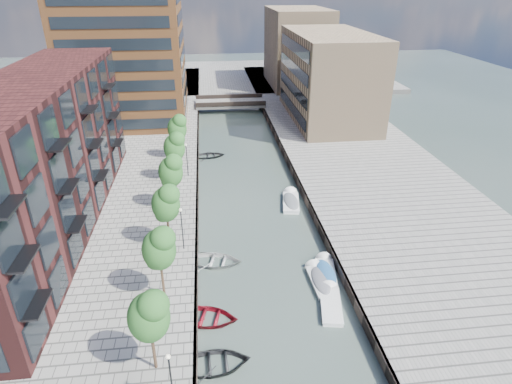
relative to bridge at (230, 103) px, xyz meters
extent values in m
plane|color=#38473F|center=(0.00, -32.00, -1.39)|extent=(300.00, 300.00, 0.00)
cube|color=gray|center=(16.00, -32.00, -0.89)|extent=(20.00, 140.00, 1.00)
cube|color=#332823|center=(-6.10, -32.00, -0.89)|extent=(0.25, 140.00, 1.00)
cube|color=#332823|center=(6.10, -32.00, -0.89)|extent=(0.25, 140.00, 1.00)
cube|color=gray|center=(0.00, 28.00, -0.89)|extent=(80.00, 40.00, 1.00)
cube|color=#331413|center=(-20.00, -42.00, 6.61)|extent=(8.00, 38.00, 14.00)
cube|color=brown|center=(-17.00, -7.00, 14.61)|extent=(18.00, 18.00, 30.00)
cube|color=tan|center=(16.00, -10.00, 6.61)|extent=(12.00, 25.00, 14.00)
cube|color=tan|center=(16.00, 16.00, 7.61)|extent=(12.00, 20.00, 16.00)
cube|color=gray|center=(0.00, 0.00, -0.09)|extent=(13.00, 6.00, 0.60)
cube|color=#332823|center=(0.00, -2.80, 0.51)|extent=(13.00, 0.40, 0.80)
cube|color=#332823|center=(0.00, 2.80, 0.51)|extent=(13.00, 0.40, 0.80)
cylinder|color=#382619|center=(-8.50, -61.00, 1.21)|extent=(0.20, 0.20, 3.20)
ellipsoid|color=#1F541F|center=(-8.50, -61.00, 3.93)|extent=(2.50, 2.50, 3.25)
cylinder|color=#382619|center=(-8.50, -54.00, 1.21)|extent=(0.20, 0.20, 3.20)
ellipsoid|color=#1F541F|center=(-8.50, -54.00, 3.93)|extent=(2.50, 2.50, 3.25)
cylinder|color=#382619|center=(-8.50, -47.00, 1.21)|extent=(0.20, 0.20, 3.20)
ellipsoid|color=#1F541F|center=(-8.50, -47.00, 3.93)|extent=(2.50, 2.50, 3.25)
cylinder|color=#382619|center=(-8.50, -40.00, 1.21)|extent=(0.20, 0.20, 3.20)
ellipsoid|color=#1F541F|center=(-8.50, -40.00, 3.93)|extent=(2.50, 2.50, 3.25)
cylinder|color=#382619|center=(-8.50, -33.00, 1.21)|extent=(0.20, 0.20, 3.20)
ellipsoid|color=#1F541F|center=(-8.50, -33.00, 3.93)|extent=(2.50, 2.50, 3.25)
cylinder|color=#382619|center=(-8.50, -26.00, 1.21)|extent=(0.20, 0.20, 3.20)
ellipsoid|color=#1F541F|center=(-8.50, -26.00, 3.93)|extent=(2.50, 2.50, 3.25)
cylinder|color=black|center=(-7.20, -64.00, 1.61)|extent=(0.10, 0.10, 4.00)
sphere|color=#FFF2CC|center=(-7.20, -64.00, 3.61)|extent=(0.24, 0.24, 0.24)
cylinder|color=black|center=(-7.20, -48.00, 1.61)|extent=(0.10, 0.10, 4.00)
sphere|color=#FFF2CC|center=(-7.20, -48.00, 3.61)|extent=(0.24, 0.24, 0.24)
cylinder|color=black|center=(-7.20, -32.00, 1.61)|extent=(0.10, 0.10, 4.00)
sphere|color=#FFF2CC|center=(-7.20, -32.00, 3.61)|extent=(0.24, 0.24, 0.24)
imported|color=black|center=(-4.88, -60.55, -1.39)|extent=(5.08, 3.75, 1.02)
imported|color=maroon|center=(-5.35, -56.23, -1.39)|extent=(5.53, 4.52, 1.00)
imported|color=#B7B8B5|center=(-4.49, -49.20, -1.39)|extent=(5.46, 4.39, 1.00)
imported|color=#232326|center=(-4.42, -23.71, -1.39)|extent=(4.52, 3.40, 0.89)
cube|color=silver|center=(4.15, -53.10, -1.35)|extent=(1.63, 4.06, 0.57)
cube|color=silver|center=(4.15, -53.10, -1.04)|extent=(1.71, 4.15, 0.09)
cone|color=silver|center=(4.07, -51.10, -1.30)|extent=(1.51, 0.84, 1.48)
ellipsoid|color=slate|center=(4.15, -53.10, -1.00)|extent=(1.53, 3.71, 0.49)
cube|color=white|center=(4.22, -56.05, -1.35)|extent=(2.22, 4.23, 0.57)
cube|color=white|center=(4.22, -56.05, -1.04)|extent=(2.31, 4.33, 0.09)
cone|color=white|center=(4.60, -54.07, -1.30)|extent=(1.61, 1.05, 1.49)
cube|color=silver|center=(4.88, -52.15, -1.35)|extent=(2.17, 4.26, 0.57)
cube|color=silver|center=(4.88, -52.15, -1.04)|extent=(2.25, 4.36, 0.09)
cone|color=silver|center=(5.23, -50.14, -1.30)|extent=(1.61, 1.04, 1.50)
ellipsoid|color=#1F5791|center=(4.88, -52.15, -0.99)|extent=(2.02, 3.89, 0.49)
cube|color=white|center=(4.34, -39.08, -1.34)|extent=(2.41, 4.76, 0.64)
cube|color=white|center=(4.34, -39.08, -1.00)|extent=(2.50, 4.87, 0.10)
cone|color=white|center=(4.72, -36.84, -1.29)|extent=(1.80, 1.15, 1.68)
ellipsoid|color=slate|center=(4.34, -39.08, -0.95)|extent=(2.24, 4.35, 0.55)
imported|color=#ADB0B2|center=(11.73, -10.85, 0.21)|extent=(1.74, 3.62, 1.19)
camera|label=1|loc=(-4.49, -80.62, 21.48)|focal=30.00mm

